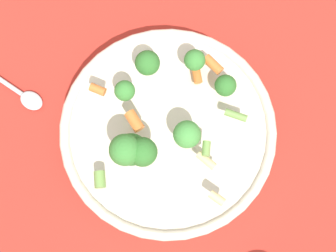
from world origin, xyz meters
name	(u,v)px	position (x,y,z in m)	size (l,w,h in m)	color
ground_plane	(168,137)	(0.00, 0.00, 0.00)	(3.00, 3.00, 0.00)	#B72D23
bowl	(168,132)	(0.00, 0.00, 0.03)	(0.30, 0.30, 0.05)	beige
pasta_salad	(155,122)	(-0.01, -0.01, 0.09)	(0.23, 0.23, 0.08)	#8CB766
spoon	(15,90)	(-0.22, -0.08, 0.00)	(0.16, 0.03, 0.01)	silver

